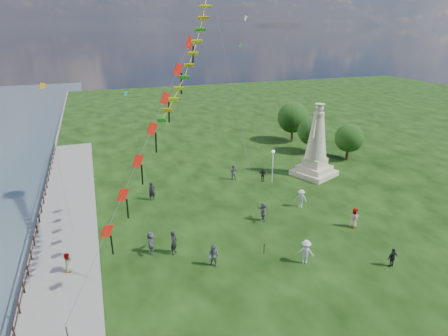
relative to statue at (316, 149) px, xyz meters
name	(u,v)px	position (x,y,z in m)	size (l,w,h in m)	color
waterfront	(49,252)	(-28.29, -6.88, -3.27)	(200.00, 200.00, 1.51)	#374852
statue	(316,149)	(0.00, 0.00, 0.00)	(5.47, 5.47, 8.47)	beige
lamppost	(273,159)	(-5.60, -0.24, -0.45)	(0.35, 0.35, 3.81)	silver
tree_row	(310,126)	(4.87, 9.12, 0.17)	(6.93, 13.82, 6.05)	#382314
person_0	(174,242)	(-19.06, -10.50, -2.24)	(0.70, 0.46, 1.93)	black
person_1	(214,256)	(-16.72, -13.15, -2.30)	(0.88, 0.54, 1.81)	#595960
person_2	(306,252)	(-10.19, -14.98, -2.24)	(1.24, 0.64, 1.91)	silver
person_3	(393,258)	(-4.46, -17.47, -2.44)	(0.89, 0.46, 1.52)	black
person_4	(354,218)	(-3.42, -11.78, -2.29)	(0.89, 0.55, 1.83)	#595960
person_5	(151,243)	(-20.70, -9.82, -2.30)	(1.68, 0.72, 1.81)	#595960
person_6	(152,191)	(-19.09, -0.43, -2.24)	(0.70, 0.46, 1.92)	black
person_7	(233,172)	(-9.45, 1.96, -2.30)	(0.87, 0.54, 1.79)	#595960
person_8	(301,199)	(-5.81, -6.85, -2.28)	(1.20, 0.62, 1.85)	silver
person_9	(263,175)	(-6.50, 0.37, -2.48)	(0.85, 0.43, 1.45)	black
person_10	(68,264)	(-26.67, -10.37, -2.46)	(0.73, 0.45, 1.49)	#595960
person_11	(263,212)	(-10.37, -8.05, -2.30)	(1.67, 0.72, 1.81)	#595960
red_kite_train	(151,134)	(-20.31, -11.25, 6.67)	(10.38, 9.35, 15.89)	black
small_kites	(214,42)	(-9.92, 7.13, 11.63)	(28.98, 20.28, 30.15)	teal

